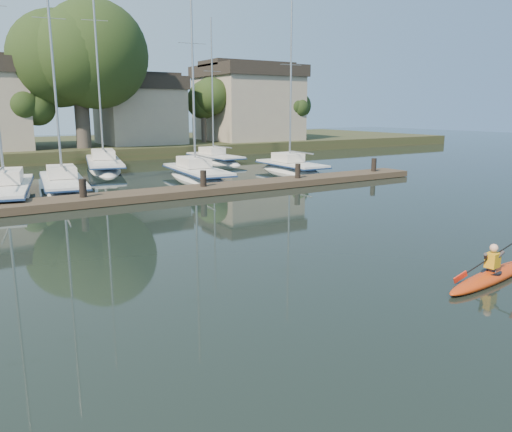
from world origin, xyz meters
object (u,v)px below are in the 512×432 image
dock (147,195)px  sailboat_1 (6,202)px  sailboat_7 (215,164)px  sailboat_4 (291,175)px  sailboat_3 (197,182)px  sailboat_6 (105,172)px  sailboat_2 (64,193)px  kayak (493,273)px

dock → sailboat_1: bearing=146.2°
sailboat_7 → sailboat_1: bearing=-152.3°
sailboat_4 → sailboat_7: size_ratio=1.00×
sailboat_3 → sailboat_6: size_ratio=0.80×
sailboat_2 → sailboat_4: (15.04, -0.11, -0.01)m
sailboat_4 → sailboat_7: bearing=101.5°
sailboat_3 → sailboat_4: bearing=3.0°
sailboat_4 → sailboat_6: (-10.55, 8.57, -0.00)m
kayak → sailboat_1: bearing=107.3°
dock → sailboat_6: 13.70m
kayak → sailboat_4: bearing=59.5°
sailboat_4 → sailboat_6: bearing=142.5°
sailboat_2 → sailboat_3: 7.98m
sailboat_1 → sailboat_7: 19.16m
sailboat_1 → sailboat_4: (17.99, 1.12, 0.01)m
sailboat_2 → sailboat_7: sailboat_2 is taller
sailboat_4 → sailboat_3: bearing=179.6°
sailboat_2 → sailboat_7: 16.00m
kayak → dock: kayak is taller
sailboat_7 → sailboat_3: bearing=-126.5°
kayak → sailboat_4: size_ratio=0.34×
sailboat_2 → sailboat_3: size_ratio=1.07×
sailboat_2 → sailboat_4: sailboat_2 is taller
kayak → sailboat_1: 21.85m
sailboat_1 → sailboat_2: bearing=33.3°
sailboat_3 → kayak: bearing=-89.3°
kayak → sailboat_7: bearing=68.4°
dock → sailboat_3: sailboat_3 is taller
dock → sailboat_7: 17.33m
sailboat_6 → sailboat_1: bearing=-115.5°
sailboat_4 → sailboat_1: bearing=-174.8°
kayak → sailboat_2: bearing=99.0°
sailboat_4 → sailboat_6: size_ratio=0.71×
sailboat_4 → sailboat_7: 8.77m
sailboat_3 → sailboat_1: bearing=-167.9°
dock → sailboat_2: (-2.88, 5.14, -0.39)m
sailboat_7 → kayak: bearing=-106.6°
kayak → sailboat_2: 21.94m
sailboat_6 → sailboat_3: bearing=-55.3°
kayak → sailboat_6: sailboat_6 is taller
sailboat_6 → sailboat_2: bearing=-106.0°
dock → sailboat_7: (10.65, 13.67, -0.39)m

